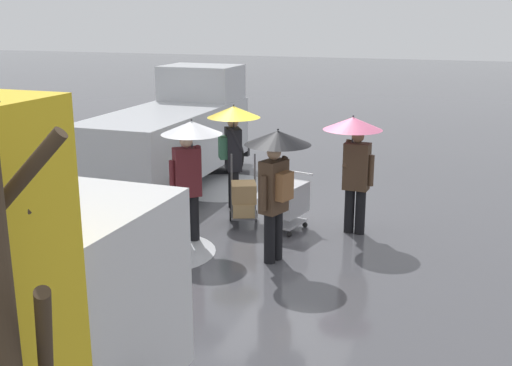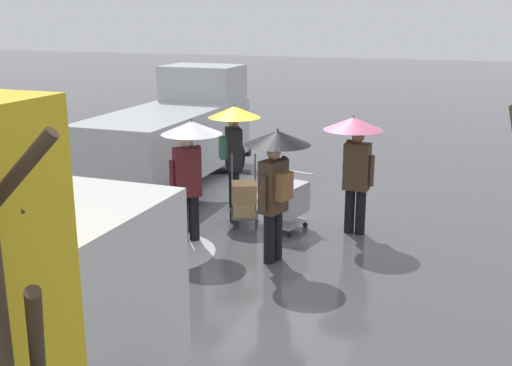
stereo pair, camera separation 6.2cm
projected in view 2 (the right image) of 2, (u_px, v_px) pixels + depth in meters
ground_plane at (294, 220)px, 12.10m from camera, size 90.00×90.00×0.00m
slush_patch_near_cluster at (225, 187)px, 14.37m from camera, size 2.41×2.41×0.01m
slush_patch_under_van at (158, 251)px, 10.50m from camera, size 1.94×1.94×0.01m
cargo_van_parked_right at (174, 133)px, 14.45m from camera, size 2.23×5.35×2.60m
shopping_cart_vendor at (288, 200)px, 11.39m from camera, size 0.72×0.92×1.04m
hand_dolly_boxes at (244, 200)px, 11.65m from camera, size 0.73×0.84×1.32m
pedestrian_pink_side at (234, 133)px, 12.35m from camera, size 1.04×1.04×2.15m
pedestrian_black_side at (190, 152)px, 10.61m from camera, size 1.04×1.04×2.15m
pedestrian_white_side at (276, 165)px, 9.74m from camera, size 1.04×1.04×2.15m
pedestrian_far_side at (355, 148)px, 11.00m from camera, size 1.04×1.04×2.15m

